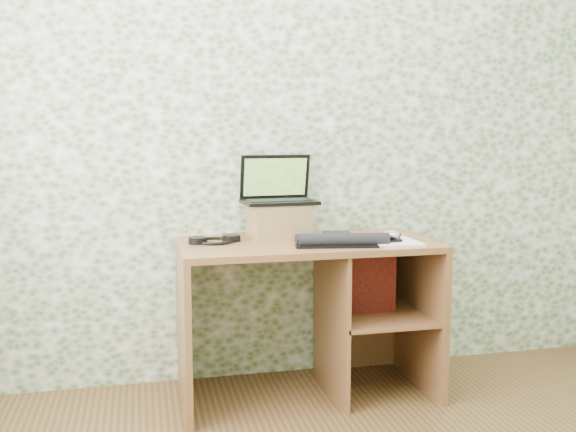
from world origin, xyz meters
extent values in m
plane|color=white|center=(0.00, 1.75, 1.30)|extent=(3.50, 0.00, 3.50)
cube|color=brown|center=(0.00, 1.44, 0.73)|extent=(1.20, 0.60, 0.03)
cube|color=brown|center=(-0.58, 1.44, 0.36)|extent=(0.03, 0.60, 0.72)
cube|color=brown|center=(0.58, 1.44, 0.36)|extent=(0.03, 0.60, 0.72)
cube|color=brown|center=(0.12, 1.44, 0.36)|extent=(0.02, 0.56, 0.72)
cube|color=brown|center=(0.35, 1.44, 0.38)|extent=(0.46, 0.56, 0.02)
cube|color=brown|center=(0.36, 1.73, 0.36)|extent=(0.48, 0.02, 0.72)
cube|color=olive|center=(-0.10, 1.58, 0.83)|extent=(0.29, 0.25, 0.17)
cube|color=black|center=(-0.10, 1.58, 0.93)|extent=(0.37, 0.26, 0.02)
cube|color=black|center=(-0.10, 1.58, 0.94)|extent=(0.31, 0.15, 0.00)
cube|color=black|center=(-0.10, 1.68, 1.04)|extent=(0.36, 0.08, 0.22)
cube|color=#385A19|center=(-0.10, 1.67, 1.04)|extent=(0.32, 0.06, 0.19)
cube|color=black|center=(0.13, 1.37, 0.77)|extent=(0.41, 0.20, 0.03)
cube|color=black|center=(0.13, 1.37, 0.77)|extent=(0.14, 0.14, 0.05)
cylinder|color=black|center=(0.13, 1.26, 0.78)|extent=(0.41, 0.12, 0.06)
cube|color=black|center=(0.13, 1.26, 0.76)|extent=(0.45, 0.16, 0.01)
torus|color=black|center=(-0.43, 1.51, 0.76)|extent=(0.21, 0.21, 0.02)
cylinder|color=black|center=(-0.51, 1.49, 0.77)|extent=(0.09, 0.09, 0.03)
cylinder|color=black|center=(-0.35, 1.52, 0.77)|extent=(0.09, 0.09, 0.03)
cube|color=silver|center=(0.37, 1.32, 0.76)|extent=(0.22, 0.31, 0.01)
ellipsoid|color=silver|center=(0.36, 1.29, 0.78)|extent=(0.08, 0.12, 0.04)
cylinder|color=black|center=(0.44, 1.38, 0.77)|extent=(0.07, 0.12, 0.01)
cube|color=maroon|center=(0.31, 1.44, 0.54)|extent=(0.25, 0.10, 0.30)
camera|label=1|loc=(-0.76, -1.45, 1.26)|focal=40.00mm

